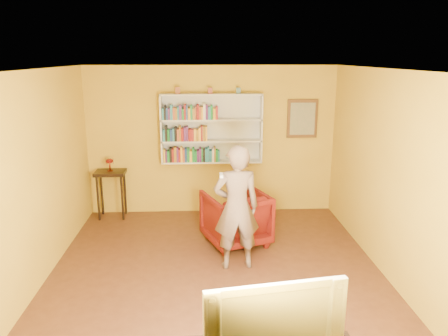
% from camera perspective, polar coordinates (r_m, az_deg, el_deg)
% --- Properties ---
extents(room_shell, '(5.30, 5.80, 2.88)m').
position_cam_1_polar(room_shell, '(5.65, -1.05, -4.59)').
color(room_shell, '#462616').
rests_on(room_shell, ground).
extents(bookshelf, '(1.80, 0.29, 1.23)m').
position_cam_1_polar(bookshelf, '(7.85, -1.64, 5.21)').
color(bookshelf, silver).
rests_on(bookshelf, room_shell).
extents(books_row_lower, '(1.00, 0.19, 0.27)m').
position_cam_1_polar(books_row_lower, '(7.84, -4.28, 1.71)').
color(books_row_lower, gold).
rests_on(books_row_lower, bookshelf).
extents(books_row_middle, '(0.78, 0.19, 0.27)m').
position_cam_1_polar(books_row_middle, '(7.76, -5.06, 4.42)').
color(books_row_middle, teal).
rests_on(books_row_middle, bookshelf).
extents(books_row_upper, '(0.97, 0.19, 0.27)m').
position_cam_1_polar(books_row_upper, '(7.70, -4.44, 7.20)').
color(books_row_upper, teal).
rests_on(books_row_upper, bookshelf).
extents(ornament_left, '(0.08, 0.08, 0.11)m').
position_cam_1_polar(ornament_left, '(7.72, -6.05, 10.04)').
color(ornament_left, '#994D2B').
rests_on(ornament_left, bookshelf).
extents(ornament_centre, '(0.08, 0.08, 0.10)m').
position_cam_1_polar(ornament_centre, '(7.71, -1.83, 10.07)').
color(ornament_centre, '#9B4233').
rests_on(ornament_centre, bookshelf).
extents(ornament_right, '(0.07, 0.07, 0.10)m').
position_cam_1_polar(ornament_right, '(7.74, 1.89, 10.07)').
color(ornament_right, '#466C76').
rests_on(ornament_right, bookshelf).
extents(framed_painting, '(0.55, 0.05, 0.70)m').
position_cam_1_polar(framed_painting, '(8.08, 10.19, 6.37)').
color(framed_painting, '#513217').
rests_on(framed_painting, room_shell).
extents(console_table, '(0.53, 0.40, 0.87)m').
position_cam_1_polar(console_table, '(8.06, -14.58, -1.43)').
color(console_table, black).
rests_on(console_table, ground).
extents(ruby_lustre, '(0.14, 0.14, 0.23)m').
position_cam_1_polar(ruby_lustre, '(7.98, -14.72, 0.74)').
color(ruby_lustre, maroon).
rests_on(ruby_lustre, console_table).
extents(armchair, '(1.15, 1.17, 0.83)m').
position_cam_1_polar(armchair, '(6.82, 1.54, -6.51)').
color(armchair, '#4A0505').
rests_on(armchair, ground).
extents(person, '(0.67, 0.48, 1.73)m').
position_cam_1_polar(person, '(5.93, 1.64, -5.20)').
color(person, '#6C584F').
rests_on(person, ground).
extents(game_remote, '(0.04, 0.15, 0.04)m').
position_cam_1_polar(game_remote, '(5.37, -0.35, -0.96)').
color(game_remote, white).
rests_on(game_remote, person).
extents(television, '(1.16, 0.33, 0.66)m').
position_cam_1_polar(television, '(3.73, 6.21, -18.42)').
color(television, black).
rests_on(television, tv_cabinet).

